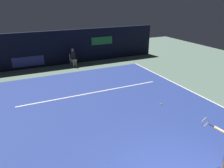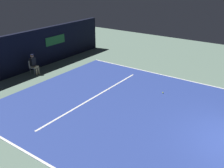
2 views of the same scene
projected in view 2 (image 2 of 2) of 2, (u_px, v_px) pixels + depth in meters
name	position (u px, v px, depth m)	size (l,w,h in m)	color
ground_plane	(128.00, 108.00, 12.35)	(30.65, 30.65, 0.00)	slate
court_surface	(128.00, 108.00, 12.35)	(10.11, 11.90, 0.01)	navy
line_sideline_left	(170.00, 77.00, 16.10)	(0.10, 11.90, 0.01)	white
line_sideline_right	(50.00, 166.00, 8.59)	(0.10, 11.90, 0.01)	white
line_service	(95.00, 97.00, 13.44)	(7.88, 0.10, 0.01)	white
back_wall	(18.00, 54.00, 16.21)	(15.44, 0.33, 2.60)	black
line_judge_on_chair	(34.00, 64.00, 16.29)	(0.49, 0.57, 1.32)	white
tennis_ball	(163.00, 93.00, 13.84)	(0.07, 0.07, 0.07)	#CCE033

